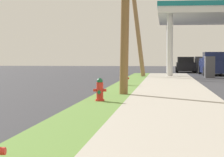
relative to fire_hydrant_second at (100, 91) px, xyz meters
The scene contains 5 objects.
fire_hydrant_second is the anchor object (origin of this frame).
fire_hydrant_third 8.72m from the fire_hydrant_second, 89.49° to the left, with size 0.42×0.37×0.74m.
utility_pole_background 20.37m from the fire_hydrant_second, 90.20° to the left, with size 2.02×0.90×9.12m.
car_black_by_near_pump 33.59m from the fire_hydrant_second, 82.85° to the left, with size 1.97×4.51×1.57m.
truck_navy_at_forecourt 26.74m from the fire_hydrant_second, 76.49° to the left, with size 2.21×5.44×1.97m.
Camera 1 is at (2.66, -1.79, 1.53)m, focal length 75.22 mm.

